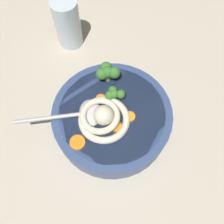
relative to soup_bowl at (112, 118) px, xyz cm
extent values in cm
cube|color=#BCB29E|center=(-2.48, 2.13, -5.17)|extent=(106.69, 106.69, 4.46)
cylinder|color=#334775|center=(0.00, 0.00, -0.09)|extent=(24.49, 24.49, 5.69)
cylinder|color=gold|center=(0.00, 0.00, 0.13)|extent=(21.55, 21.55, 5.23)
torus|color=beige|center=(1.98, 1.46, 3.45)|extent=(10.12, 10.12, 1.40)
torus|color=beige|center=(2.63, 1.02, 4.56)|extent=(10.84, 10.84, 1.26)
sphere|color=beige|center=(1.98, 1.46, 5.26)|extent=(3.92, 3.92, 3.92)
ellipsoid|color=#B7B7BC|center=(4.25, -0.53, 3.55)|extent=(5.11, 6.50, 1.60)
cylinder|color=#B7B7BC|center=(11.70, -1.45, 3.55)|extent=(14.98, 2.64, 0.80)
cylinder|color=#7A9E60|center=(-1.17, -2.86, 3.26)|extent=(0.95, 0.95, 1.02)
sphere|color=#38752D|center=(-1.17, -2.86, 4.70)|extent=(1.86, 1.86, 1.86)
sphere|color=#38752D|center=(-0.24, -2.86, 4.53)|extent=(1.86, 1.86, 1.86)
sphere|color=#38752D|center=(-2.02, -2.52, 4.61)|extent=(1.86, 1.86, 1.86)
sphere|color=#38752D|center=(-1.17, -3.79, 4.56)|extent=(1.86, 1.86, 1.86)
cylinder|color=#7A9E60|center=(-1.15, -7.88, 3.43)|extent=(1.28, 1.28, 1.37)
sphere|color=#38752D|center=(-1.15, -7.88, 5.37)|extent=(2.51, 2.51, 2.51)
sphere|color=#38752D|center=(0.10, -7.88, 5.14)|extent=(2.51, 2.51, 2.51)
sphere|color=#38752D|center=(-2.29, -7.42, 5.26)|extent=(2.51, 2.51, 2.51)
sphere|color=#38752D|center=(-1.15, -9.13, 5.19)|extent=(2.51, 2.51, 2.51)
cylinder|color=orange|center=(1.47, -3.38, 2.98)|extent=(2.13, 2.13, 0.47)
cylinder|color=orange|center=(7.92, 4.60, 2.96)|extent=(2.96, 2.96, 0.42)
cylinder|color=orange|center=(0.04, 3.39, 2.96)|extent=(2.26, 2.26, 0.42)
cylinder|color=orange|center=(-3.07, 2.22, 3.15)|extent=(2.12, 2.12, 0.80)
cylinder|color=silver|center=(4.36, -25.92, 3.19)|extent=(6.32, 6.32, 12.27)
camera|label=1|loc=(5.34, 20.12, 44.63)|focal=37.39mm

